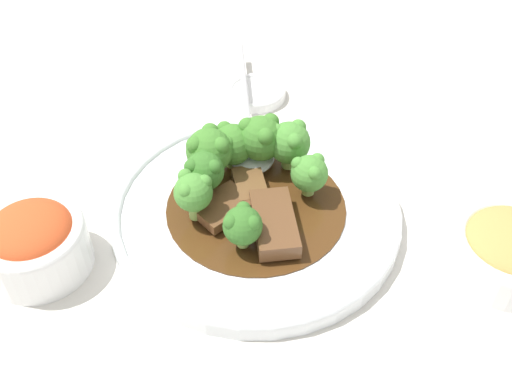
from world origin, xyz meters
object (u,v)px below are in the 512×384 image
Objects in this scene: beef_strip_1 at (223,209)px; beef_strip_0 at (247,186)px; beef_strip_2 at (274,223)px; broccoli_floret_2 at (232,144)px; main_plate at (256,210)px; broccoli_floret_3 at (261,137)px; broccoli_floret_7 at (204,171)px; side_bowl_kimchi at (34,240)px; serving_spoon at (250,140)px; broccoli_floret_6 at (289,142)px; sauce_dish at (257,92)px; broccoli_floret_1 at (243,225)px; broccoli_floret_5 at (193,190)px; broccoli_floret_0 at (309,173)px; side_bowl_appetizer at (511,249)px; broccoli_floret_4 at (209,150)px.

beef_strip_0 is at bearing 127.00° from beef_strip_1.
broccoli_floret_2 is (-0.09, -0.01, 0.02)m from beef_strip_2.
beef_strip_0 is 0.80× the size of beef_strip_1.
beef_strip_0 is at bearing -172.60° from main_plate.
beef_strip_0 is at bearing -34.82° from broccoli_floret_3.
broccoli_floret_3 reaches higher than broccoli_floret_7.
side_bowl_kimchi is at bearing -100.59° from beef_strip_2.
serving_spoon is 0.23m from side_bowl_kimchi.
sauce_dish is (-0.15, 0.01, -0.04)m from broccoli_floret_6.
broccoli_floret_5 reaches higher than broccoli_floret_1.
broccoli_floret_5 is at bearing -72.56° from beef_strip_0.
broccoli_floret_7 reaches higher than serving_spoon.
broccoli_floret_1 is at bearing -18.99° from serving_spoon.
sauce_dish is (-0.19, 0.01, -0.04)m from broccoli_floret_0.
side_bowl_appetizer reaches higher than main_plate.
broccoli_floret_2 reaches higher than side_bowl_kimchi.
broccoli_floret_4 reaches higher than broccoli_floret_5.
side_bowl_appetizer is (0.20, 0.17, -0.00)m from serving_spoon.
broccoli_floret_0 is 0.46× the size of side_bowl_kimchi.
beef_strip_0 is 0.06m from broccoli_floret_0.
broccoli_floret_7 reaches higher than broccoli_floret_0.
main_plate is at bearing -121.71° from side_bowl_appetizer.
broccoli_floret_5 is 0.46× the size of side_bowl_appetizer.
beef_strip_0 is 0.72× the size of sauce_dish.
beef_strip_1 is at bearing -22.67° from broccoli_floret_2.
serving_spoon is (-0.07, 0.02, 0.00)m from beef_strip_0.
broccoli_floret_4 reaches higher than broccoli_floret_1.
beef_strip_2 is 1.43× the size of broccoli_floret_4.
broccoli_floret_4 reaches higher than serving_spoon.
broccoli_floret_1 is at bearing -19.54° from beef_strip_0.
broccoli_floret_7 is at bearing -45.19° from serving_spoon.
broccoli_floret_7 reaches higher than broccoli_floret_2.
broccoli_floret_4 reaches higher than broccoli_floret_2.
broccoli_floret_6 reaches higher than broccoli_floret_2.
broccoli_floret_3 is 0.04m from serving_spoon.
sauce_dish is (-0.17, 0.10, -0.04)m from broccoli_floret_7.
sauce_dish is (-0.19, 0.06, -0.00)m from main_plate.
main_plate is 0.06m from broccoli_floret_0.
broccoli_floret_5 is at bearing -92.30° from main_plate.
broccoli_floret_7 is 0.71× the size of sauce_dish.
broccoli_floret_5 is at bearing -100.68° from beef_strip_1.
broccoli_floret_7 is (-0.07, -0.02, 0.01)m from broccoli_floret_1.
broccoli_floret_7 is at bearing -24.06° from broccoli_floret_4.
beef_strip_2 is at bearing 49.36° from beef_strip_1.
main_plate is 0.07m from broccoli_floret_6.
beef_strip_2 is at bearing -114.21° from side_bowl_appetizer.
broccoli_floret_2 is at bearing -135.88° from broccoli_floret_0.
broccoli_floret_7 is (0.04, -0.04, 0.00)m from broccoli_floret_2.
broccoli_floret_6 is (-0.08, 0.04, 0.02)m from beef_strip_2.
main_plate is 0.03m from beef_strip_1.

